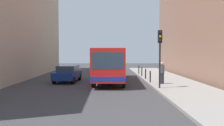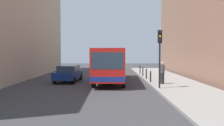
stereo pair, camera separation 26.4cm
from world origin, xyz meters
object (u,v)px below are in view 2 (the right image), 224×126
at_px(car_beside_bus, 68,73).
at_px(car_behind_bus, 112,67).
at_px(bollard_far, 143,72).
at_px(bollard_farthest, 140,70).
at_px(bus, 111,63).
at_px(bollard_mid, 146,74).
at_px(bollard_near, 150,77).
at_px(traffic_light, 159,48).
at_px(pedestrian_near_signal, 162,73).

distance_m(car_beside_bus, car_behind_bus, 10.67).
bearing_deg(bollard_far, car_beside_bus, -152.30).
height_order(car_behind_bus, bollard_farthest, car_behind_bus).
distance_m(bus, car_behind_bus, 9.78).
relative_size(car_beside_bus, bollard_mid, 4.77).
relative_size(bollard_far, bollard_farthest, 1.00).
bearing_deg(bus, car_behind_bus, -88.68).
height_order(bus, bollard_far, bus).
bearing_deg(car_beside_bus, bollard_near, 171.81).
height_order(traffic_light, bollard_near, traffic_light).
xyz_separation_m(bollard_mid, pedestrian_near_signal, (0.77, -3.82, 0.40)).
bearing_deg(bus, car_beside_bus, 4.52).
xyz_separation_m(bus, bollard_farthest, (3.39, 6.37, -1.10)).
bearing_deg(pedestrian_near_signal, traffic_light, -139.45).
xyz_separation_m(traffic_light, bollard_near, (-0.10, 3.49, -2.38)).
bearing_deg(pedestrian_near_signal, bollard_mid, 67.60).
xyz_separation_m(bollard_far, pedestrian_near_signal, (0.77, -6.54, 0.40)).
distance_m(car_beside_bus, traffic_light, 9.23).
bearing_deg(bollard_near, pedestrian_near_signal, -54.99).
relative_size(car_beside_bus, bollard_farthest, 4.77).
distance_m(bus, bollard_mid, 3.68).
bearing_deg(bollard_far, pedestrian_near_signal, -83.29).
bearing_deg(bollard_mid, bollard_far, 90.00).
distance_m(traffic_light, bollard_mid, 6.65).
bearing_deg(traffic_light, bollard_near, 91.64).
xyz_separation_m(car_beside_bus, bollard_mid, (7.25, 1.09, -0.16)).
height_order(bollard_near, bollard_mid, same).
height_order(car_beside_bus, pedestrian_near_signal, pedestrian_near_signal).
relative_size(bus, bollard_near, 11.69).
bearing_deg(traffic_light, bus, 123.46).
xyz_separation_m(car_behind_bus, bollard_near, (3.24, -11.52, -0.16)).
xyz_separation_m(car_behind_bus, bollard_mid, (3.24, -8.80, -0.16)).
bearing_deg(pedestrian_near_signal, car_behind_bus, 73.83).
relative_size(traffic_light, pedestrian_near_signal, 2.34).
bearing_deg(bollard_mid, bollard_near, -90.00).
distance_m(bollard_far, bollard_farthest, 2.72).
height_order(bus, car_behind_bus, bus).
bearing_deg(bollard_farthest, pedestrian_near_signal, -85.25).
relative_size(bollard_near, bollard_far, 1.00).
bearing_deg(bollard_mid, bollard_farthest, 90.00).
distance_m(bollard_near, bollard_far, 5.44).
bearing_deg(bollard_near, bollard_mid, 90.00).
bearing_deg(bollard_farthest, traffic_light, -89.51).
distance_m(traffic_light, bollard_far, 9.24).
bearing_deg(car_behind_bus, bollard_near, 103.45).
distance_m(bollard_farthest, pedestrian_near_signal, 9.30).
bearing_deg(bollard_near, bollard_far, 90.00).
relative_size(traffic_light, bollard_mid, 4.32).
bearing_deg(pedestrian_near_signal, bus, 111.42).
relative_size(bus, bollard_farthest, 11.69).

